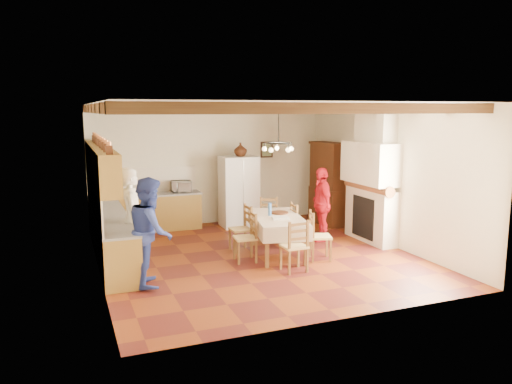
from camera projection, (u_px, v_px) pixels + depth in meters
floor at (257, 257)px, 9.95m from camera, size 6.00×6.50×0.02m
ceiling at (257, 103)px, 9.46m from camera, size 6.00×6.50×0.02m
wall_back at (210, 165)px, 12.70m from camera, size 6.00×0.02×3.00m
wall_front at (345, 214)px, 6.71m from camera, size 6.00×0.02×3.00m
wall_left at (95, 191)px, 8.62m from camera, size 0.02×6.50×3.00m
wall_right at (386, 175)px, 10.78m from camera, size 0.02×6.50×3.00m
ceiling_beams at (257, 109)px, 9.47m from camera, size 6.00×6.30×0.16m
lower_cabinets_left at (111, 235)px, 9.87m from camera, size 0.60×4.30×0.86m
lower_cabinets_back at (152, 213)px, 12.03m from camera, size 2.30×0.60×0.86m
countertop_left at (110, 213)px, 9.80m from camera, size 0.62×4.30×0.04m
countertop_back at (152, 195)px, 11.96m from camera, size 2.34×0.62×0.04m
backsplash_left at (94, 198)px, 9.64m from camera, size 0.03×4.30×0.60m
backsplash_back at (149, 180)px, 12.17m from camera, size 2.30×0.03×0.60m
upper_cabinets at (101, 164)px, 9.60m from camera, size 0.35×4.20×0.70m
fireplace at (369, 179)px, 10.88m from camera, size 0.56×1.60×2.80m
wall_picture at (267, 150)px, 13.17m from camera, size 0.34×0.03×0.42m
refrigerator at (239, 191)px, 12.43m from camera, size 0.90×0.75×1.76m
hutch at (328, 183)px, 12.65m from camera, size 0.56×1.18×2.08m
dining_table at (278, 221)px, 9.96m from camera, size 1.27×1.95×0.79m
chandelier at (278, 143)px, 9.70m from camera, size 0.47×0.47×0.03m
chair_left_near at (245, 237)px, 9.55m from camera, size 0.44×0.46×0.96m
chair_left_far at (240, 228)px, 10.25m from camera, size 0.41×0.43×0.96m
chair_right_near at (320, 236)px, 9.66m from camera, size 0.51×0.52×0.96m
chair_right_far at (302, 225)px, 10.52m from camera, size 0.44×0.46×0.96m
chair_end_near at (294, 245)px, 8.97m from camera, size 0.43×0.41×0.96m
chair_end_far at (269, 220)px, 11.06m from camera, size 0.55×0.54×0.96m
person_man at (133, 219)px, 8.97m from camera, size 0.54×0.74×1.88m
person_woman_blue at (151, 231)px, 8.24m from camera, size 0.81×0.97×1.81m
person_woman_red at (321, 204)px, 11.07m from camera, size 0.57×1.02×1.64m
microwave at (181, 186)px, 12.19m from camera, size 0.52×0.38×0.27m
fridge_vase at (240, 149)px, 12.28m from camera, size 0.39×0.39×0.33m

